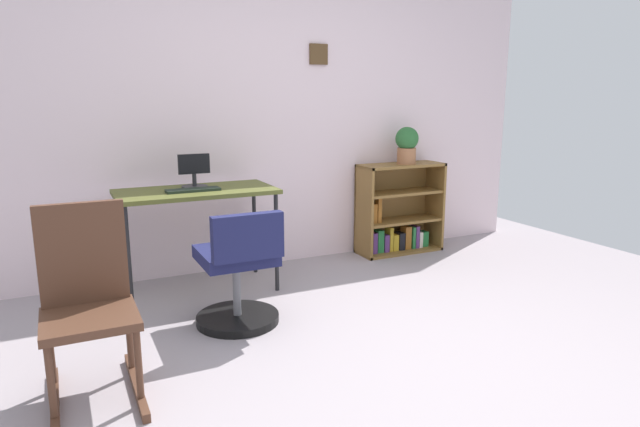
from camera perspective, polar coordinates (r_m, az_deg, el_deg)
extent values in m
plane|color=#9C9196|center=(2.98, 8.95, -16.09)|extent=(6.24, 6.24, 0.00)
cube|color=silver|center=(4.55, -6.33, 9.58)|extent=(5.20, 0.10, 2.41)
cube|color=#50371E|center=(4.70, -0.15, 16.29)|extent=(0.16, 0.02, 0.17)
cube|color=#525624|center=(3.97, -12.81, 2.24)|extent=(1.10, 0.56, 0.03)
cylinder|color=black|center=(3.74, -19.33, -4.69)|extent=(0.03, 0.03, 0.72)
cylinder|color=black|center=(3.97, -4.56, -3.06)|extent=(0.03, 0.03, 0.72)
cylinder|color=black|center=(4.20, -20.12, -2.93)|extent=(0.03, 0.03, 0.72)
cylinder|color=black|center=(4.41, -6.85, -1.58)|extent=(0.03, 0.03, 0.72)
cylinder|color=#262628|center=(4.06, -12.94, 2.76)|extent=(0.19, 0.19, 0.01)
cylinder|color=#262628|center=(4.06, -12.98, 3.46)|extent=(0.03, 0.03, 0.09)
cube|color=black|center=(4.03, -13.02, 5.07)|extent=(0.23, 0.02, 0.14)
cube|color=black|center=(3.90, -13.10, 2.41)|extent=(0.37, 0.12, 0.02)
cylinder|color=black|center=(3.56, -8.58, -10.76)|extent=(0.52, 0.52, 0.05)
cylinder|color=slate|center=(3.48, -8.68, -7.72)|extent=(0.05, 0.05, 0.35)
cube|color=#1C1F4B|center=(3.42, -8.79, -4.32)|extent=(0.44, 0.44, 0.08)
cube|color=#1C1F4B|center=(3.14, -7.54, -2.45)|extent=(0.42, 0.07, 0.27)
cube|color=#4E3020|center=(2.92, -25.93, -17.35)|extent=(0.04, 0.64, 0.04)
cube|color=#4E3020|center=(2.93, -18.60, -16.62)|extent=(0.04, 0.64, 0.04)
cylinder|color=#4E3020|center=(2.69, -26.29, -15.41)|extent=(0.03, 0.03, 0.34)
cylinder|color=#4E3020|center=(2.70, -18.40, -14.63)|extent=(0.03, 0.03, 0.34)
cylinder|color=#4E3020|center=(2.98, -26.30, -12.69)|extent=(0.03, 0.03, 0.34)
cylinder|color=#4E3020|center=(2.99, -19.26, -12.00)|extent=(0.03, 0.03, 0.34)
cube|color=#4E3020|center=(2.76, -22.88, -10.11)|extent=(0.42, 0.40, 0.04)
cube|color=#4E3020|center=(2.85, -23.54, -3.82)|extent=(0.40, 0.04, 0.49)
cube|color=brown|center=(4.81, 4.59, 0.15)|extent=(0.02, 0.30, 0.81)
cube|color=brown|center=(5.24, 11.81, 0.91)|extent=(0.02, 0.30, 0.81)
cube|color=brown|center=(4.95, 8.49, 5.01)|extent=(0.79, 0.30, 0.02)
cube|color=brown|center=(5.11, 8.22, -3.78)|extent=(0.79, 0.30, 0.02)
cube|color=brown|center=(5.13, 7.49, 0.83)|extent=(0.79, 0.02, 0.81)
cube|color=brown|center=(5.04, 8.31, -0.72)|extent=(0.74, 0.28, 0.02)
cube|color=brown|center=(4.99, 8.40, 2.19)|extent=(0.74, 0.28, 0.02)
cube|color=#237238|center=(4.89, 5.04, -3.06)|extent=(0.04, 0.09, 0.20)
cube|color=#593372|center=(4.92, 5.53, -3.05)|extent=(0.04, 0.10, 0.19)
cube|color=#237238|center=(4.95, 6.13, -2.87)|extent=(0.06, 0.09, 0.20)
cube|color=#593372|center=(4.99, 6.73, -3.06)|extent=(0.05, 0.10, 0.16)
cube|color=#B79323|center=(5.01, 7.21, -2.64)|extent=(0.03, 0.10, 0.22)
cube|color=#B79323|center=(5.04, 7.67, -2.96)|extent=(0.05, 0.10, 0.15)
cube|color=black|center=(5.07, 8.27, -2.82)|extent=(0.06, 0.11, 0.16)
cube|color=#99591E|center=(5.11, 8.95, -2.45)|extent=(0.06, 0.09, 0.21)
cube|color=#237238|center=(5.14, 9.47, -2.42)|extent=(0.03, 0.12, 0.20)
cube|color=#593372|center=(5.16, 9.80, -2.34)|extent=(0.03, 0.12, 0.21)
cube|color=beige|center=(5.19, 10.14, -2.61)|extent=(0.04, 0.13, 0.15)
cube|color=#237238|center=(5.23, 10.69, -2.57)|extent=(0.07, 0.09, 0.14)
cube|color=#1E478C|center=(4.83, 5.08, 0.01)|extent=(0.04, 0.12, 0.17)
cube|color=#99591E|center=(4.85, 5.53, 0.04)|extent=(0.04, 0.09, 0.17)
cube|color=#99591E|center=(4.87, 5.98, 0.37)|extent=(0.03, 0.10, 0.22)
cylinder|color=#9E6642|center=(4.95, 9.01, 5.96)|extent=(0.17, 0.17, 0.14)
sphere|color=#2A612F|center=(4.93, 9.07, 7.73)|extent=(0.21, 0.21, 0.21)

